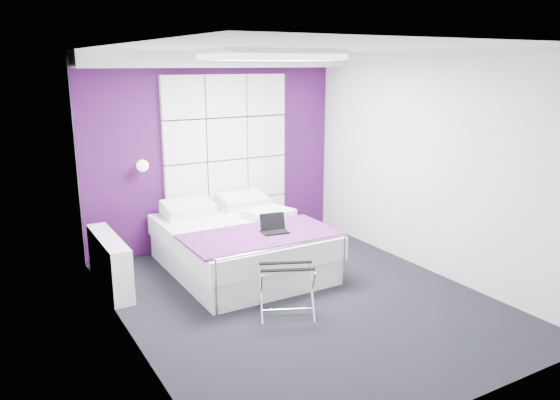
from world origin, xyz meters
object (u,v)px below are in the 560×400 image
nightstand (171,219)px  laptop (273,227)px  luggage_rack (287,290)px  wall_lamp (142,165)px  radiator (110,262)px  bed (240,245)px

nightstand → laptop: laptop is taller
luggage_rack → laptop: laptop is taller
wall_lamp → radiator: (-0.64, -0.76, -0.92)m
laptop → radiator: bearing=165.9°
radiator → luggage_rack: radiator is taller
wall_lamp → nightstand: (0.33, -0.04, -0.74)m
nightstand → wall_lamp: bearing=173.1°
radiator → bed: bed is taller
nightstand → radiator: bearing=-143.5°
laptop → luggage_rack: bearing=-102.0°
radiator → nightstand: bearing=36.5°
bed → luggage_rack: bearing=-96.7°
nightstand → laptop: (0.71, -1.44, 0.15)m
bed → nightstand: bed is taller
radiator → bed: bearing=-7.4°
luggage_rack → nightstand: bearing=123.9°
luggage_rack → wall_lamp: bearing=131.4°
nightstand → luggage_rack: (0.39, -2.29, -0.22)m
luggage_rack → bed: bearing=107.5°
bed → laptop: bearing=-72.5°
nightstand → bed: bearing=-59.1°
radiator → laptop: 1.86m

